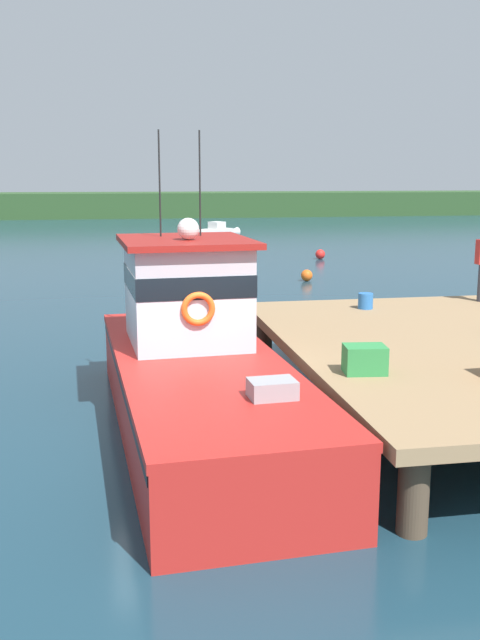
% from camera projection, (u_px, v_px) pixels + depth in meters
% --- Properties ---
extents(ground_plane, '(200.00, 200.00, 0.00)m').
position_uv_depth(ground_plane, '(185.00, 424.00, 11.73)').
color(ground_plane, '#193847').
extents(dock, '(6.00, 9.00, 1.20)m').
position_uv_depth(dock, '(459.00, 349.00, 12.33)').
color(dock, '#4C3D2D').
rests_on(dock, ground).
extents(main_fishing_boat, '(3.04, 9.89, 4.80)m').
position_uv_depth(main_fishing_boat, '(194.00, 363.00, 11.69)').
color(main_fishing_boat, red).
rests_on(main_fishing_boat, ground).
extents(crate_single_far, '(0.65, 0.51, 0.41)m').
position_uv_depth(crate_single_far, '(365.00, 359.00, 10.32)').
color(crate_single_far, '#2D8442').
rests_on(crate_single_far, dock).
extents(bait_bucket, '(0.32, 0.32, 0.34)m').
position_uv_depth(bait_bucket, '(366.00, 301.00, 15.35)').
color(bait_bucket, '#2866B2').
rests_on(bait_bucket, dock).
extents(moored_boat_near_channel, '(3.89, 3.17, 1.07)m').
position_uv_depth(moored_boat_near_channel, '(214.00, 233.00, 46.69)').
color(moored_boat_near_channel, silver).
rests_on(moored_boat_near_channel, ground).
extents(mooring_buoy_outer, '(0.45, 0.45, 0.45)m').
position_uv_depth(mooring_buoy_outer, '(307.00, 275.00, 27.63)').
color(mooring_buoy_outer, '#EA5B19').
rests_on(mooring_buoy_outer, ground).
extents(mooring_buoy_channel_marker, '(0.34, 0.34, 0.34)m').
position_uv_depth(mooring_buoy_channel_marker, '(209.00, 307.00, 21.34)').
color(mooring_buoy_channel_marker, '#EA5B19').
rests_on(mooring_buoy_channel_marker, ground).
extents(mooring_buoy_inshore, '(0.48, 0.48, 0.48)m').
position_uv_depth(mooring_buoy_inshore, '(320.00, 254.00, 34.99)').
color(mooring_buoy_inshore, red).
rests_on(mooring_buoy_inshore, ground).
extents(mooring_buoy_spare_mooring, '(0.36, 0.36, 0.36)m').
position_uv_depth(mooring_buoy_spare_mooring, '(222.00, 263.00, 31.98)').
color(mooring_buoy_spare_mooring, '#EA5B19').
rests_on(mooring_buoy_spare_mooring, ground).
extents(far_shoreline, '(120.00, 8.00, 2.40)m').
position_uv_depth(far_shoreline, '(124.00, 205.00, 71.32)').
color(far_shoreline, '#284723').
rests_on(far_shoreline, ground).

